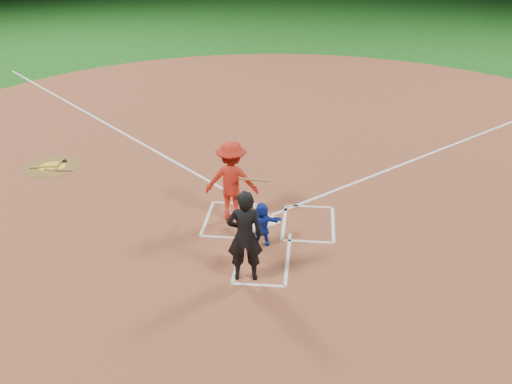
# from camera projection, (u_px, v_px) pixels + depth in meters

# --- Properties ---
(ground) EXTENTS (120.00, 120.00, 0.00)m
(ground) POSITION_uv_depth(u_px,v_px,m) (269.00, 222.00, 14.34)
(ground) COLOR #145015
(ground) RESTS_ON ground
(home_plate_dirt) EXTENTS (28.00, 28.00, 0.01)m
(home_plate_dirt) POSITION_uv_depth(u_px,v_px,m) (284.00, 139.00, 19.73)
(home_plate_dirt) COLOR brown
(home_plate_dirt) RESTS_ON ground
(home_plate) EXTENTS (0.60, 0.60, 0.02)m
(home_plate) POSITION_uv_depth(u_px,v_px,m) (269.00, 221.00, 14.33)
(home_plate) COLOR white
(home_plate) RESTS_ON home_plate_dirt
(on_deck_circle) EXTENTS (1.70, 1.70, 0.01)m
(on_deck_circle) POSITION_uv_depth(u_px,v_px,m) (52.00, 167.00, 17.50)
(on_deck_circle) COLOR brown
(on_deck_circle) RESTS_ON home_plate_dirt
(on_deck_logo) EXTENTS (0.80, 0.80, 0.00)m
(on_deck_logo) POSITION_uv_depth(u_px,v_px,m) (52.00, 166.00, 17.49)
(on_deck_logo) COLOR yellow
(on_deck_logo) RESTS_ON on_deck_circle
(on_deck_bat_a) EXTENTS (0.15, 0.84, 0.06)m
(on_deck_bat_a) POSITION_uv_depth(u_px,v_px,m) (60.00, 163.00, 17.69)
(on_deck_bat_a) COLOR #986637
(on_deck_bat_a) RESTS_ON on_deck_circle
(on_deck_bat_b) EXTENTS (0.83, 0.29, 0.06)m
(on_deck_bat_b) POSITION_uv_depth(u_px,v_px,m) (44.00, 167.00, 17.41)
(on_deck_bat_b) COLOR #A7803D
(on_deck_bat_b) RESTS_ON on_deck_circle
(on_deck_bat_c) EXTENTS (0.84, 0.11, 0.06)m
(on_deck_bat_c) POSITION_uv_depth(u_px,v_px,m) (57.00, 170.00, 17.18)
(on_deck_bat_c) COLOR #A4673C
(on_deck_bat_c) RESTS_ON on_deck_circle
(bat_weight_donut) EXTENTS (0.19, 0.19, 0.05)m
(bat_weight_donut) POSITION_uv_depth(u_px,v_px,m) (64.00, 161.00, 17.83)
(bat_weight_donut) COLOR black
(bat_weight_donut) RESTS_ON on_deck_circle
(catcher) EXTENTS (1.05, 0.59, 1.08)m
(catcher) POSITION_uv_depth(u_px,v_px,m) (262.00, 224.00, 13.06)
(catcher) COLOR #1630B5
(catcher) RESTS_ON home_plate_dirt
(umpire) EXTENTS (0.80, 0.58, 2.03)m
(umpire) POSITION_uv_depth(u_px,v_px,m) (245.00, 236.00, 11.63)
(umpire) COLOR black
(umpire) RESTS_ON home_plate_dirt
(chalk_markings) EXTENTS (28.35, 17.32, 0.01)m
(chalk_markings) POSITION_uv_depth(u_px,v_px,m) (282.00, 146.00, 19.08)
(chalk_markings) COLOR white
(chalk_markings) RESTS_ON home_plate_dirt
(batter_at_plate) EXTENTS (1.65, 0.82, 2.05)m
(batter_at_plate) POSITION_uv_depth(u_px,v_px,m) (231.00, 181.00, 14.09)
(batter_at_plate) COLOR red
(batter_at_plate) RESTS_ON home_plate_dirt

